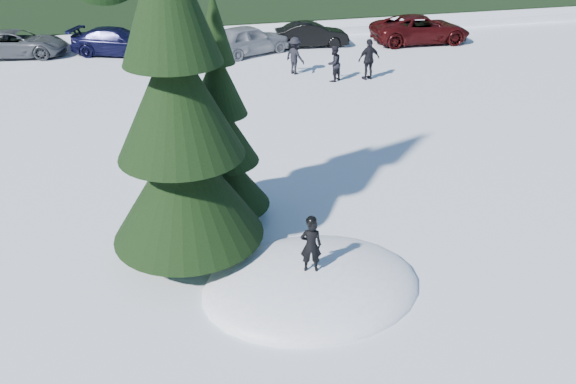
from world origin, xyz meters
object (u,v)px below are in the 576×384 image
object	(u,v)px
car_2	(18,44)
spruce_tall	(178,112)
adult_0	(334,64)
car_4	(248,40)
car_3	(117,42)
car_5	(312,35)
spruce_short	(221,139)
adult_2	(295,56)
adult_1	(369,59)
car_6	(420,29)
child_skier	(311,245)

from	to	relation	value
car_2	spruce_tall	bearing A→B (deg)	-154.10
adult_0	car_4	xyz separation A→B (m)	(-2.53, 5.50, -0.01)
car_3	car_5	xyz separation A→B (m)	(9.87, -0.96, -0.03)
spruce_short	adult_2	bearing A→B (deg)	65.88
car_2	car_3	bearing A→B (deg)	-92.18
spruce_short	car_3	distance (m)	17.74
adult_1	car_3	bearing A→B (deg)	-43.44
car_2	adult_2	bearing A→B (deg)	-109.35
adult_2	car_5	bearing A→B (deg)	-53.83
adult_1	car_6	distance (m)	7.83
adult_1	adult_2	distance (m)	3.27
car_3	car_4	bearing A→B (deg)	-82.36
adult_2	child_skier	bearing A→B (deg)	136.88
spruce_tall	adult_0	size ratio (longest dim) A/B	5.69
child_skier	car_3	world-z (taller)	child_skier
car_5	adult_0	bearing A→B (deg)	177.06
car_4	car_5	world-z (taller)	car_4
car_6	car_3	bearing A→B (deg)	87.53
spruce_short	car_6	world-z (taller)	spruce_short
spruce_short	car_4	world-z (taller)	spruce_short
adult_1	car_5	xyz separation A→B (m)	(-0.48, 6.44, -0.24)
car_5	spruce_short	bearing A→B (deg)	162.00
spruce_tall	adult_1	world-z (taller)	spruce_tall
car_3	spruce_tall	bearing A→B (deg)	-153.13
adult_2	car_4	distance (m)	4.18
adult_1	car_4	world-z (taller)	adult_1
spruce_tall	adult_1	bearing A→B (deg)	51.74
spruce_short	adult_1	distance (m)	13.04
adult_2	car_3	xyz separation A→B (m)	(-7.54, 5.72, -0.15)
spruce_short	car_6	bearing A→B (deg)	49.43
adult_0	adult_1	bearing A→B (deg)	140.57
adult_2	spruce_tall	bearing A→B (deg)	126.81
spruce_tall	car_4	xyz separation A→B (m)	(5.03, 17.20, -2.58)
child_skier	car_3	xyz separation A→B (m)	(-3.39, 20.81, -0.39)
car_4	adult_0	bearing A→B (deg)	-178.60
adult_1	adult_2	world-z (taller)	adult_1
car_6	child_skier	bearing A→B (deg)	150.86
child_skier	car_6	size ratio (longest dim) A/B	0.22
spruce_tall	adult_1	xyz separation A→B (m)	(9.10, 11.54, -2.45)
spruce_tall	adult_2	world-z (taller)	spruce_tall
adult_1	car_3	world-z (taller)	adult_1
spruce_tall	car_4	size ratio (longest dim) A/B	1.98
adult_0	car_3	xyz separation A→B (m)	(-8.81, 7.24, -0.10)
child_skier	adult_1	size ratio (longest dim) A/B	0.66
child_skier	car_5	world-z (taller)	child_skier
child_skier	adult_0	xyz separation A→B (m)	(5.42, 13.58, -0.30)
child_skier	car_3	distance (m)	21.09
spruce_tall	car_3	distance (m)	19.16
adult_1	car_4	xyz separation A→B (m)	(-4.07, 5.66, -0.13)
car_4	car_6	world-z (taller)	car_4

